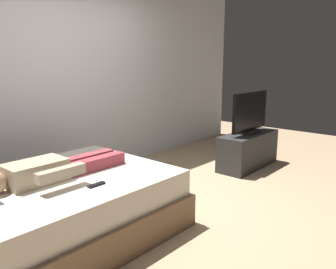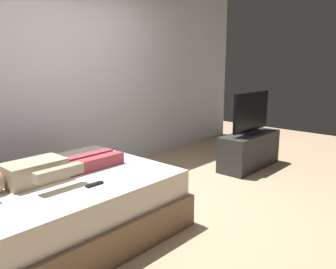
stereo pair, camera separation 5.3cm
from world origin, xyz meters
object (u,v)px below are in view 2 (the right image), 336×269
(person, at_px, (50,169))
(tv, at_px, (251,114))
(remote, at_px, (94,184))
(bed, at_px, (51,211))
(tv_stand, at_px, (249,150))

(person, xyz_separation_m, tv, (2.96, -0.25, 0.16))
(remote, bearing_deg, bed, 114.71)
(bed, xyz_separation_m, remote, (0.18, -0.39, 0.29))
(bed, xyz_separation_m, person, (0.03, 0.01, 0.36))
(bed, bearing_deg, remote, -65.29)
(person, bearing_deg, tv_stand, -4.79)
(remote, bearing_deg, person, 110.47)
(bed, relative_size, person, 1.64)
(person, bearing_deg, tv, -4.79)
(tv_stand, bearing_deg, remote, -176.81)
(bed, height_order, tv, tv)
(person, height_order, tv, tv)
(remote, distance_m, tv, 2.83)
(person, distance_m, tv_stand, 3.00)
(person, relative_size, tv, 1.43)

